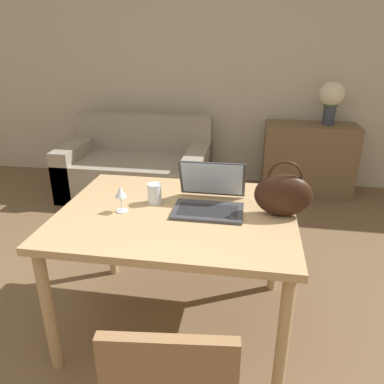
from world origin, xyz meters
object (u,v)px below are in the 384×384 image
drinking_glass (154,194)px  wine_glass (121,194)px  flower_vase (331,98)px  laptop (210,196)px  couch (138,169)px  handbag (283,194)px

drinking_glass → wine_glass: 0.21m
flower_vase → laptop: bearing=-114.2°
couch → laptop: 2.19m
handbag → flower_vase: 2.34m
laptop → drinking_glass: bearing=-178.6°
drinking_glass → handbag: (0.70, -0.04, 0.06)m
couch → wine_glass: (0.55, -2.01, 0.58)m
couch → drinking_glass: bearing=-69.5°
couch → handbag: size_ratio=5.11×
couch → flower_vase: (2.00, 0.33, 0.76)m
laptop → wine_glass: laptop is taller
handbag → drinking_glass: bearing=176.3°
laptop → handbag: 0.40m
wine_glass → handbag: handbag is taller
wine_glass → handbag: bearing=6.1°
handbag → couch: bearing=126.1°
couch → wine_glass: 2.16m
laptop → wine_glass: bearing=-162.8°
drinking_glass → wine_glass: bearing=-137.5°
laptop → handbag: (0.39, -0.05, 0.06)m
couch → handbag: handbag is taller
drinking_glass → flower_vase: flower_vase is taller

